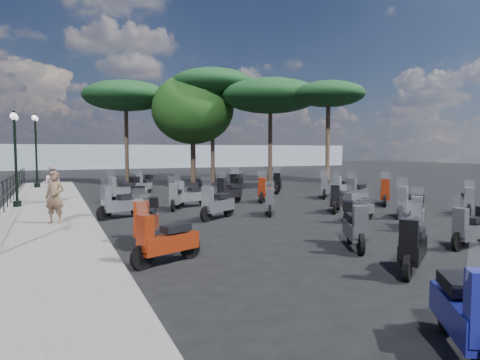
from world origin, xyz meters
name	(u,v)px	position (x,y,z in m)	size (l,w,h in m)	color
ground	(248,217)	(0.00, 0.00, 0.00)	(120.00, 120.00, 0.00)	black
sidewalk	(45,214)	(-6.50, 3.00, 0.07)	(3.00, 30.00, 0.15)	slate
railing	(1,193)	(-7.80, 2.80, 0.90)	(0.04, 26.04, 1.10)	black
lamp_post_1	(15,152)	(-7.49, 5.02, 2.24)	(0.29, 1.08, 3.66)	black
lamp_post_2	(36,146)	(-7.05, 14.08, 2.58)	(0.34, 1.26, 4.27)	black
woman	(55,197)	(-6.16, 0.32, 0.92)	(0.56, 0.37, 1.55)	brown
pedestrian_far	(52,184)	(-6.24, 5.98, 0.91)	(0.74, 0.58, 1.53)	#C3A8AC
scooter_0	(465,314)	(-2.02, -10.16, 0.50)	(1.12, 1.56, 1.44)	black
scooter_1	(166,241)	(-4.14, -4.96, 0.47)	(1.61, 0.87, 1.36)	black
scooter_2	(146,222)	(-4.09, -2.81, 0.54)	(0.92, 1.70, 1.43)	black
scooter_3	(122,203)	(-4.08, 1.40, 0.53)	(1.69, 0.89, 1.41)	black
scooter_4	(177,197)	(-1.79, 2.76, 0.51)	(0.98, 1.55, 1.35)	black
scooter_5	(123,189)	(-3.28, 6.51, 0.54)	(1.65, 1.04, 1.43)	black
scooter_6	(413,248)	(-0.03, -7.45, 0.48)	(1.47, 1.14, 1.40)	black
scooter_7	(355,227)	(0.29, -5.39, 0.52)	(1.01, 1.60, 1.39)	black
scooter_8	(217,204)	(-1.20, -0.10, 0.51)	(1.59, 1.16, 1.47)	black
scooter_9	(270,203)	(0.86, 0.03, 0.43)	(0.86, 1.44, 1.25)	black
scooter_10	(192,194)	(-1.04, 3.23, 0.53)	(1.72, 0.76, 1.40)	black
scooter_11	(144,185)	(-1.79, 9.26, 0.49)	(1.12, 1.39, 1.31)	black
scooter_13	(472,228)	(2.86, -6.46, 0.48)	(1.58, 0.56, 1.26)	black
scooter_14	(418,213)	(3.62, -4.08, 0.48)	(1.31, 1.18, 1.29)	black
scooter_15	(230,191)	(0.71, 3.45, 0.56)	(1.59, 1.28, 1.49)	black
scooter_16	(265,191)	(2.52, 3.61, 0.50)	(1.28, 1.41, 1.43)	black
scooter_17	(236,185)	(2.14, 6.07, 0.56)	(1.19, 1.66, 1.50)	black
scooter_19	(358,209)	(2.85, -2.34, 0.42)	(1.51, 0.64, 1.22)	black
scooter_20	(337,200)	(3.49, -0.32, 0.47)	(1.22, 1.32, 1.35)	black
scooter_21	(357,193)	(5.63, 1.16, 0.51)	(1.69, 1.04, 1.48)	black
scooter_22	(325,188)	(5.83, 3.78, 0.50)	(1.19, 1.50, 1.43)	black
scooter_23	(239,186)	(2.56, 6.68, 0.49)	(1.03, 1.56, 1.40)	black
scooter_25	(407,203)	(4.96, -2.33, 0.49)	(1.61, 0.98, 1.40)	black
scooter_26	(467,202)	(7.41, -2.72, 0.45)	(1.22, 1.21, 1.29)	black
scooter_27	(385,192)	(6.60, 0.54, 0.55)	(1.37, 1.46, 1.45)	black
scooter_28	(343,187)	(7.42, 4.49, 0.44)	(1.51, 0.78, 1.26)	black
scooter_29	(278,184)	(4.90, 6.81, 0.50)	(1.08, 1.58, 1.43)	black
broadleaf_tree	(193,109)	(3.07, 16.11, 5.23)	(5.87, 5.87, 7.74)	#38281E
pine_0	(212,84)	(4.31, 15.39, 7.00)	(5.85, 5.85, 8.05)	#38281E
pine_1	(270,96)	(7.53, 12.71, 5.99)	(6.68, 6.68, 7.17)	#38281E
pine_2	(126,96)	(-1.20, 18.64, 6.23)	(6.16, 6.16, 7.32)	#38281E
pine_3	(328,95)	(9.71, 9.08, 5.78)	(4.53, 4.53, 6.61)	#38281E
distant_hills	(104,156)	(0.00, 45.00, 1.50)	(70.00, 8.00, 3.00)	gray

